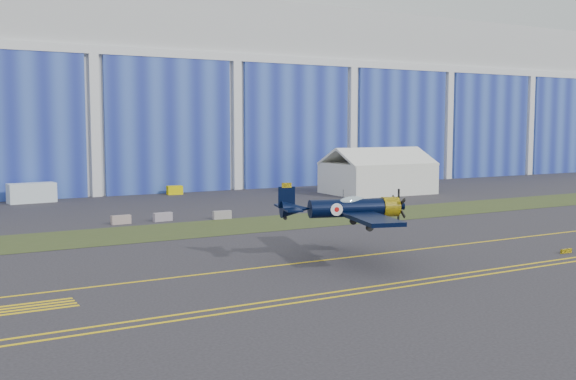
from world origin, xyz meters
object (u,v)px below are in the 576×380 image
warbird (347,208)px  tent (378,170)px  shipping_container (32,193)px  tug (175,190)px

warbird → tent: (32.25, 39.18, -0.49)m
shipping_container → tug: 19.95m
warbird → tent: 50.75m
tug → shipping_container: bearing=-171.6°
tent → shipping_container: 48.50m
tent → tug: 30.12m
tug → warbird: bearing=-89.9°
warbird → shipping_container: (-14.61, 51.48, -2.64)m
warbird → shipping_container: bearing=121.0°
tent → shipping_container: size_ratio=2.54×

